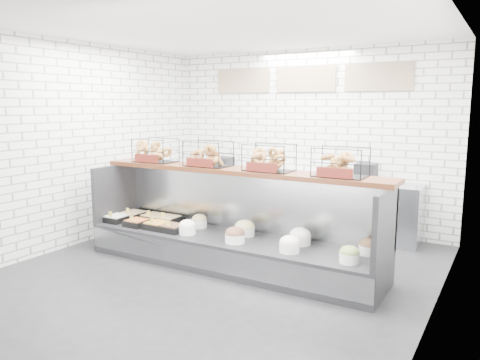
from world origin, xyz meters
The scene contains 5 objects.
ground centered at (0.00, 0.00, 0.00)m, with size 5.50×5.50×0.00m, color black.
room_shell centered at (0.00, 0.60, 2.06)m, with size 5.02×5.51×3.01m.
display_case centered at (-0.02, 0.34, 0.33)m, with size 4.00×0.90×1.20m.
bagel_shelf centered at (0.00, 0.52, 1.38)m, with size 4.10×0.50×0.40m.
prep_counter centered at (-0.01, 2.43, 0.47)m, with size 4.00×0.60×1.20m.
Camera 1 is at (3.09, -4.65, 2.08)m, focal length 35.00 mm.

